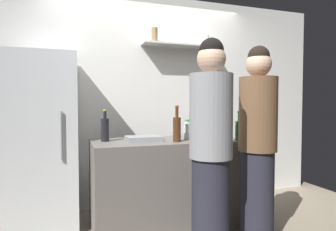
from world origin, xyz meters
The scene contains 12 objects.
back_wall_assembly centered at (0.00, 1.25, 1.30)m, with size 4.80×0.32×2.60m.
refrigerator centered at (-1.19, 0.85, 0.88)m, with size 0.67×0.64×1.76m.
counter centered at (0.02, 0.50, 0.45)m, with size 1.53×0.70×0.89m, color #66605B.
baking_pan centered at (-0.24, 0.47, 0.92)m, with size 0.34×0.24×0.05m, color gray.
utensil_holder centered at (0.20, 0.22, 0.95)m, with size 0.09×0.09×0.22m.
wine_bottle_dark_glass centered at (-0.61, 0.58, 1.01)m, with size 0.08×0.08×0.32m.
wine_bottle_pale_glass centered at (0.42, 0.42, 1.01)m, with size 0.08×0.08×0.31m.
wine_bottle_amber_glass centered at (0.05, 0.32, 1.02)m, with size 0.08×0.08×0.35m.
wine_bottle_green_glass centered at (0.69, 0.23, 1.00)m, with size 0.08×0.08×0.30m.
water_bottle_plastic centered at (0.23, 0.48, 0.98)m, with size 0.08×0.08×0.20m.
person_grey_hoodie centered at (0.12, -0.28, 0.89)m, with size 0.34×0.34×1.78m.
person_brown_jacket centered at (0.67, -0.11, 0.89)m, with size 0.34×0.34×1.78m.
Camera 1 is at (-0.95, -2.35, 1.27)m, focal length 31.50 mm.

